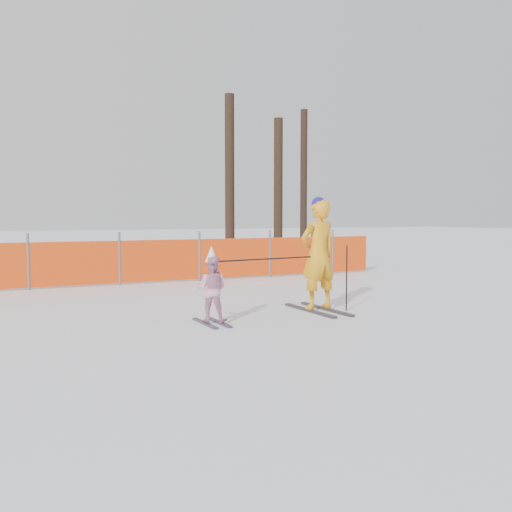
{
  "coord_description": "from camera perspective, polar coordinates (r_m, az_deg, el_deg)",
  "views": [
    {
      "loc": [
        -3.98,
        -7.44,
        1.62
      ],
      "look_at": [
        0.0,
        0.5,
        1.0
      ],
      "focal_mm": 40.0,
      "sensor_mm": 36.0,
      "label": 1
    }
  ],
  "objects": [
    {
      "name": "ground",
      "position": [
        8.59,
        1.51,
        -6.88
      ],
      "size": [
        120.0,
        120.0,
        0.0
      ],
      "primitive_type": "plane",
      "color": "white",
      "rests_on": "ground"
    },
    {
      "name": "adult",
      "position": [
        9.75,
        6.24,
        0.17
      ],
      "size": [
        0.71,
        1.53,
        1.95
      ],
      "color": "black",
      "rests_on": "ground"
    },
    {
      "name": "child",
      "position": [
        8.6,
        -4.46,
        -3.25
      ],
      "size": [
        0.61,
        0.9,
        1.18
      ],
      "color": "black",
      "rests_on": "ground"
    },
    {
      "name": "ski_poles",
      "position": [
        9.38,
        4.34,
        -1.06
      ],
      "size": [
        2.41,
        0.26,
        1.12
      ],
      "color": "black",
      "rests_on": "ground"
    },
    {
      "name": "safety_fence",
      "position": [
        13.66,
        -15.39,
        -0.61
      ],
      "size": [
        15.2,
        0.06,
        1.25
      ],
      "color": "#595960",
      "rests_on": "ground"
    },
    {
      "name": "tree_trunks",
      "position": [
        20.07,
        1.1,
        7.1
      ],
      "size": [
        3.66,
        1.1,
        5.65
      ],
      "color": "black",
      "rests_on": "ground"
    }
  ]
}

